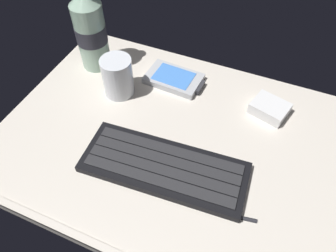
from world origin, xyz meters
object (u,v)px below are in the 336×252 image
keyboard (164,167)px  charger_block (270,108)px  stylus_pen (227,214)px  water_bottle (91,30)px  handheld_device (174,79)px  juice_cup (118,78)px

keyboard → charger_block: charger_block is taller
stylus_pen → water_bottle: bearing=138.3°
handheld_device → juice_cup: juice_cup is taller
charger_block → stylus_pen: bearing=-93.4°
juice_cup → charger_block: bearing=12.0°
keyboard → stylus_pen: 13.25cm
keyboard → handheld_device: keyboard is taller
water_bottle → stylus_pen: water_bottle is taller
charger_block → keyboard: bearing=-124.1°
charger_block → stylus_pen: size_ratio=0.74×
keyboard → water_bottle: bearing=141.8°
juice_cup → charger_block: size_ratio=1.21×
charger_block → juice_cup: bearing=-168.0°
handheld_device → stylus_pen: 32.50cm
keyboard → water_bottle: (-25.99, 20.45, 8.20)cm
juice_cup → water_bottle: size_ratio=0.41×
juice_cup → charger_block: (30.79, 6.57, -2.71)cm
juice_cup → stylus_pen: (29.34, -18.10, -3.56)cm
handheld_device → water_bottle: size_ratio=0.63×
water_bottle → stylus_pen: size_ratio=2.19×
juice_cup → stylus_pen: 34.66cm
water_bottle → stylus_pen: bearing=-32.1°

